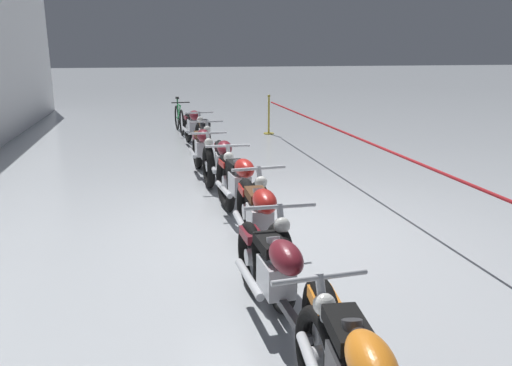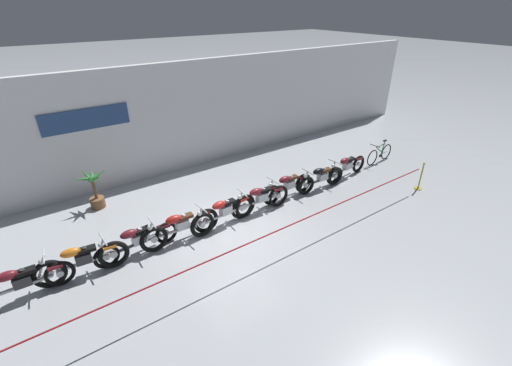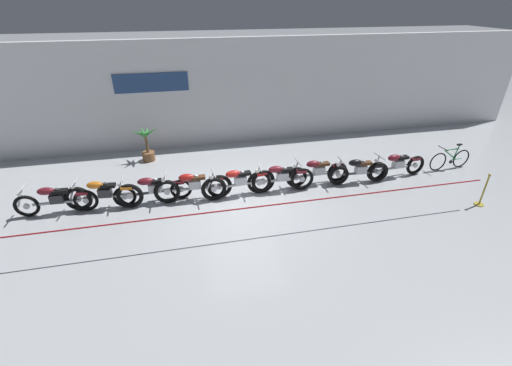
{
  "view_description": "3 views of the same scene",
  "coord_description": "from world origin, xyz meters",
  "px_view_note": "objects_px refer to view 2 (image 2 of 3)",
  "views": [
    {
      "loc": [
        -6.05,
        1.59,
        2.22
      ],
      "look_at": [
        0.21,
        0.23,
        0.5
      ],
      "focal_mm": 35.0,
      "sensor_mm": 36.0,
      "label": 1
    },
    {
      "loc": [
        -4.26,
        -7.16,
        6.12
      ],
      "look_at": [
        1.35,
        0.8,
        0.92
      ],
      "focal_mm": 24.0,
      "sensor_mm": 36.0,
      "label": 2
    },
    {
      "loc": [
        -1.53,
        -8.7,
        5.57
      ],
      "look_at": [
        0.5,
        0.46,
        0.41
      ],
      "focal_mm": 24.0,
      "sensor_mm": 36.0,
      "label": 3
    }
  ],
  "objects_px": {
    "motorcycle_orange_1": "(82,261)",
    "potted_palm_left_of_row": "(94,189)",
    "motorcycle_maroon_5": "(260,199)",
    "motorcycle_red_4": "(224,212)",
    "bicycle": "(380,154)",
    "motorcycle_maroon_0": "(19,283)",
    "motorcycle_maroon_8": "(346,167)",
    "motorcycle_black_7": "(321,178)",
    "stanchion_mid_left": "(420,180)",
    "motorcycle_maroon_2": "(137,241)",
    "motorcycle_maroon_6": "(288,186)",
    "stanchion_far_left": "(215,262)",
    "motorcycle_red_3": "(181,227)"
  },
  "relations": [
    {
      "from": "motorcycle_orange_1",
      "to": "potted_palm_left_of_row",
      "type": "bearing_deg",
      "value": 72.0
    },
    {
      "from": "motorcycle_maroon_5",
      "to": "potted_palm_left_of_row",
      "type": "distance_m",
      "value": 5.45
    },
    {
      "from": "motorcycle_red_4",
      "to": "bicycle",
      "type": "relative_size",
      "value": 1.39
    },
    {
      "from": "motorcycle_maroon_0",
      "to": "motorcycle_maroon_8",
      "type": "relative_size",
      "value": 0.99
    },
    {
      "from": "motorcycle_black_7",
      "to": "stanchion_mid_left",
      "type": "distance_m",
      "value": 3.62
    },
    {
      "from": "motorcycle_maroon_0",
      "to": "motorcycle_maroon_5",
      "type": "bearing_deg",
      "value": -1.3
    },
    {
      "from": "motorcycle_maroon_8",
      "to": "potted_palm_left_of_row",
      "type": "xyz_separation_m",
      "value": [
        -8.42,
        3.31,
        0.21
      ]
    },
    {
      "from": "potted_palm_left_of_row",
      "to": "motorcycle_maroon_2",
      "type": "bearing_deg",
      "value": -84.29
    },
    {
      "from": "motorcycle_maroon_6",
      "to": "stanchion_far_left",
      "type": "xyz_separation_m",
      "value": [
        -4.11,
        -2.27,
        0.31
      ]
    },
    {
      "from": "motorcycle_black_7",
      "to": "stanchion_far_left",
      "type": "height_order",
      "value": "stanchion_far_left"
    },
    {
      "from": "motorcycle_maroon_2",
      "to": "motorcycle_maroon_8",
      "type": "bearing_deg",
      "value": -0.74
    },
    {
      "from": "motorcycle_black_7",
      "to": "motorcycle_maroon_8",
      "type": "xyz_separation_m",
      "value": [
        1.45,
        0.1,
        0.01
      ]
    },
    {
      "from": "motorcycle_red_3",
      "to": "stanchion_far_left",
      "type": "relative_size",
      "value": 0.17
    },
    {
      "from": "motorcycle_black_7",
      "to": "stanchion_far_left",
      "type": "bearing_deg",
      "value": -159.41
    },
    {
      "from": "bicycle",
      "to": "stanchion_mid_left",
      "type": "xyz_separation_m",
      "value": [
        -0.77,
        -2.35,
        -0.01
      ]
    },
    {
      "from": "motorcycle_maroon_2",
      "to": "motorcycle_red_3",
      "type": "xyz_separation_m",
      "value": [
        1.2,
        -0.14,
        0.02
      ]
    },
    {
      "from": "stanchion_far_left",
      "to": "stanchion_mid_left",
      "type": "xyz_separation_m",
      "value": [
        8.47,
        0.0,
        -0.41
      ]
    },
    {
      "from": "bicycle",
      "to": "stanchion_far_left",
      "type": "xyz_separation_m",
      "value": [
        -9.25,
        -2.35,
        0.39
      ]
    },
    {
      "from": "motorcycle_red_4",
      "to": "stanchion_far_left",
      "type": "distance_m",
      "value": 2.55
    },
    {
      "from": "motorcycle_maroon_6",
      "to": "motorcycle_maroon_8",
      "type": "bearing_deg",
      "value": -2.16
    },
    {
      "from": "motorcycle_maroon_8",
      "to": "bicycle",
      "type": "distance_m",
      "value": 2.3
    },
    {
      "from": "motorcycle_red_4",
      "to": "motorcycle_maroon_5",
      "type": "height_order",
      "value": "motorcycle_red_4"
    },
    {
      "from": "motorcycle_red_3",
      "to": "motorcycle_maroon_8",
      "type": "relative_size",
      "value": 1.03
    },
    {
      "from": "motorcycle_orange_1",
      "to": "motorcycle_maroon_0",
      "type": "bearing_deg",
      "value": 178.81
    },
    {
      "from": "stanchion_far_left",
      "to": "stanchion_mid_left",
      "type": "relative_size",
      "value": 13.05
    },
    {
      "from": "motorcycle_maroon_0",
      "to": "motorcycle_maroon_5",
      "type": "height_order",
      "value": "motorcycle_maroon_5"
    },
    {
      "from": "motorcycle_red_3",
      "to": "stanchion_mid_left",
      "type": "relative_size",
      "value": 2.24
    },
    {
      "from": "motorcycle_red_3",
      "to": "motorcycle_maroon_2",
      "type": "bearing_deg",
      "value": 173.58
    },
    {
      "from": "motorcycle_maroon_2",
      "to": "motorcycle_maroon_0",
      "type": "bearing_deg",
      "value": -179.43
    },
    {
      "from": "potted_palm_left_of_row",
      "to": "motorcycle_maroon_5",
      "type": "bearing_deg",
      "value": -38.36
    },
    {
      "from": "motorcycle_maroon_2",
      "to": "stanchion_far_left",
      "type": "xyz_separation_m",
      "value": [
        1.15,
        -2.27,
        0.31
      ]
    },
    {
      "from": "bicycle",
      "to": "potted_palm_left_of_row",
      "type": "relative_size",
      "value": 1.21
    },
    {
      "from": "motorcycle_maroon_2",
      "to": "stanchion_mid_left",
      "type": "xyz_separation_m",
      "value": [
        9.62,
        -2.27,
        -0.1
      ]
    },
    {
      "from": "motorcycle_orange_1",
      "to": "stanchion_far_left",
      "type": "relative_size",
      "value": 0.16
    },
    {
      "from": "motorcycle_orange_1",
      "to": "stanchion_far_left",
      "type": "bearing_deg",
      "value": -41.27
    },
    {
      "from": "potted_palm_left_of_row",
      "to": "bicycle",
      "type": "bearing_deg",
      "value": -16.27
    },
    {
      "from": "motorcycle_orange_1",
      "to": "motorcycle_red_4",
      "type": "distance_m",
      "value": 3.98
    },
    {
      "from": "motorcycle_red_3",
      "to": "motorcycle_red_4",
      "type": "height_order",
      "value": "same"
    },
    {
      "from": "motorcycle_red_3",
      "to": "motorcycle_red_4",
      "type": "xyz_separation_m",
      "value": [
        1.39,
        -0.06,
        -0.0
      ]
    },
    {
      "from": "motorcycle_black_7",
      "to": "potted_palm_left_of_row",
      "type": "xyz_separation_m",
      "value": [
        -6.97,
        3.41,
        0.22
      ]
    },
    {
      "from": "stanchion_far_left",
      "to": "motorcycle_maroon_6",
      "type": "bearing_deg",
      "value": 28.95
    },
    {
      "from": "motorcycle_orange_1",
      "to": "motorcycle_maroon_8",
      "type": "distance_m",
      "value": 9.48
    },
    {
      "from": "motorcycle_maroon_6",
      "to": "motorcycle_maroon_8",
      "type": "distance_m",
      "value": 2.85
    },
    {
      "from": "motorcycle_maroon_6",
      "to": "stanchion_mid_left",
      "type": "height_order",
      "value": "stanchion_mid_left"
    },
    {
      "from": "motorcycle_red_4",
      "to": "motorcycle_black_7",
      "type": "bearing_deg",
      "value": -0.19
    },
    {
      "from": "stanchion_far_left",
      "to": "stanchion_mid_left",
      "type": "bearing_deg",
      "value": 0.0
    },
    {
      "from": "motorcycle_orange_1",
      "to": "motorcycle_black_7",
      "type": "xyz_separation_m",
      "value": [
        8.03,
        -0.15,
        -0.03
      ]
    },
    {
      "from": "motorcycle_black_7",
      "to": "bicycle",
      "type": "relative_size",
      "value": 1.24
    },
    {
      "from": "motorcycle_orange_1",
      "to": "motorcycle_black_7",
      "type": "bearing_deg",
      "value": -1.07
    },
    {
      "from": "motorcycle_maroon_2",
      "to": "bicycle",
      "type": "distance_m",
      "value": 10.39
    }
  ]
}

